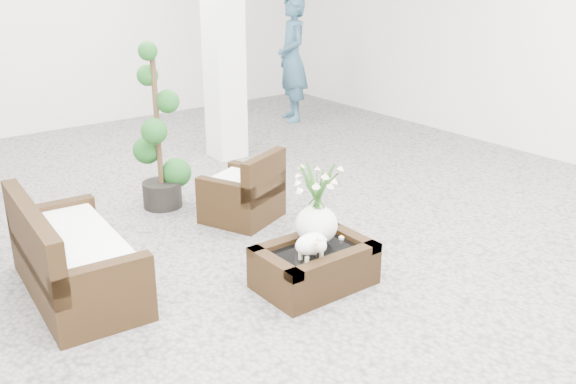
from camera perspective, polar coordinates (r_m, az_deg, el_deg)
ground at (r=5.73m, az=-0.61°, el=-5.54°), size 11.00×11.00×0.00m
column at (r=8.18m, az=-5.82°, el=15.02°), size 0.40×0.40×3.50m
coffee_table at (r=5.16m, az=2.35°, el=-6.73°), size 0.90×0.60×0.31m
sheep_figurine at (r=4.90m, az=2.05°, el=-4.82°), size 0.28×0.23×0.21m
planter_narcissus at (r=5.06m, az=2.59°, el=-0.38°), size 0.44×0.44×0.80m
tealight at (r=5.27m, az=4.76°, el=-4.07°), size 0.04×0.04×0.03m
armchair at (r=6.36m, az=-4.16°, el=0.58°), size 0.86×0.85×0.71m
loveseat at (r=5.21m, az=-18.35°, el=-4.66°), size 0.81×1.52×0.78m
topiary at (r=6.65m, az=-11.51°, el=5.53°), size 0.45×0.45×1.69m
shopper at (r=10.17m, az=0.38°, el=11.74°), size 0.68×0.82×1.93m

